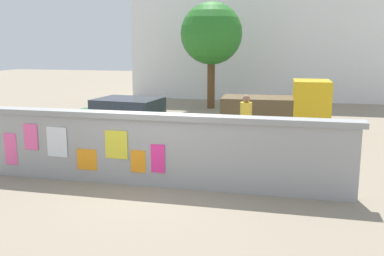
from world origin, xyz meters
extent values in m
plane|color=gray|center=(0.00, 8.00, 0.00)|extent=(60.00, 60.00, 0.00)
cube|color=#9D9D9D|center=(0.00, 0.00, 0.74)|extent=(8.22, 0.30, 1.48)
cube|color=gray|center=(0.00, 0.00, 1.54)|extent=(8.42, 0.42, 0.12)
cube|color=#F9599E|center=(-3.54, -0.16, 0.66)|extent=(0.31, 0.02, 0.74)
cube|color=#F9599E|center=(-2.99, -0.16, 0.97)|extent=(0.36, 0.03, 0.60)
cube|color=silver|center=(-2.34, -0.16, 0.89)|extent=(0.51, 0.04, 0.68)
cube|color=orange|center=(-1.62, -0.16, 0.52)|extent=(0.47, 0.03, 0.47)
cube|color=yellow|center=(-0.91, -0.16, 0.90)|extent=(0.52, 0.03, 0.62)
cube|color=orange|center=(-0.41, -0.16, 0.56)|extent=(0.33, 0.02, 0.49)
cube|color=#F42D8C|center=(0.03, -0.16, 0.65)|extent=(0.31, 0.03, 0.62)
cylinder|color=black|center=(3.44, 7.05, 0.35)|extent=(0.71, 0.23, 0.70)
cylinder|color=black|center=(3.49, 5.75, 0.35)|extent=(0.71, 0.23, 0.70)
cylinder|color=black|center=(0.94, 6.95, 0.35)|extent=(0.71, 0.23, 0.70)
cylinder|color=black|center=(0.99, 5.65, 0.35)|extent=(0.71, 0.23, 0.70)
cube|color=gold|center=(3.37, 6.40, 1.10)|extent=(1.26, 1.55, 1.50)
cube|color=brown|center=(1.57, 6.32, 0.80)|extent=(2.46, 1.60, 0.90)
cylinder|color=black|center=(-3.69, 3.20, 0.30)|extent=(0.62, 0.24, 0.60)
cylinder|color=black|center=(-3.54, 4.65, 0.30)|extent=(0.62, 0.24, 0.60)
cylinder|color=black|center=(-1.20, 2.95, 0.30)|extent=(0.62, 0.24, 0.60)
cylinder|color=black|center=(-1.05, 4.40, 0.30)|extent=(0.62, 0.24, 0.60)
cube|color=#197233|center=(-2.37, 3.80, 0.60)|extent=(3.95, 2.08, 0.60)
cube|color=#262D38|center=(-2.17, 3.78, 1.15)|extent=(2.05, 1.72, 0.50)
cylinder|color=black|center=(1.73, 2.15, 0.30)|extent=(0.60, 0.10, 0.60)
cylinder|color=black|center=(3.03, 2.16, 0.30)|extent=(0.60, 0.12, 0.60)
cube|color=red|center=(2.38, 2.16, 0.58)|extent=(1.00, 0.25, 0.32)
cube|color=black|center=(2.58, 2.16, 0.76)|extent=(0.56, 0.22, 0.10)
cube|color=#262626|center=(1.83, 2.15, 0.85)|extent=(0.04, 0.56, 0.03)
cylinder|color=#3F994C|center=(1.42, 3.79, 0.40)|extent=(0.12, 0.12, 0.80)
cylinder|color=#3F994C|center=(1.52, 3.65, 0.40)|extent=(0.12, 0.12, 0.80)
cylinder|color=yellow|center=(1.47, 3.72, 1.10)|extent=(0.48, 0.48, 0.60)
sphere|color=#8C664C|center=(1.47, 3.72, 1.51)|extent=(0.22, 0.22, 0.22)
cylinder|color=brown|center=(-1.10, 11.73, 1.25)|extent=(0.36, 0.36, 2.51)
sphere|color=#287525|center=(-1.10, 11.73, 3.52)|extent=(2.89, 2.89, 2.89)
cube|color=white|center=(0.59, 17.33, 3.64)|extent=(13.78, 4.87, 7.27)
camera|label=1|loc=(2.83, -8.78, 3.07)|focal=40.92mm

